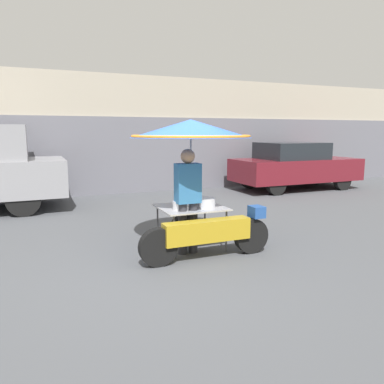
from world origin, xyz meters
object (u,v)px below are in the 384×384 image
(vendor_person, at_px, (188,196))
(potted_plant, at_px, (334,170))
(vendor_motorcycle_cart, at_px, (193,148))
(parked_car, at_px, (295,166))

(vendor_person, xyz_separation_m, potted_plant, (8.31, 5.64, -0.44))
(vendor_motorcycle_cart, distance_m, parked_car, 7.32)
(vendor_person, bearing_deg, vendor_motorcycle_cart, 48.42)
(vendor_person, height_order, potted_plant, vendor_person)
(parked_car, bearing_deg, potted_plant, 18.41)
(vendor_motorcycle_cart, bearing_deg, parked_car, 39.33)
(parked_car, relative_size, potted_plant, 5.00)
(vendor_motorcycle_cart, distance_m, vendor_person, 0.77)
(vendor_motorcycle_cart, height_order, parked_car, vendor_motorcycle_cart)
(potted_plant, bearing_deg, vendor_motorcycle_cart, -146.22)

